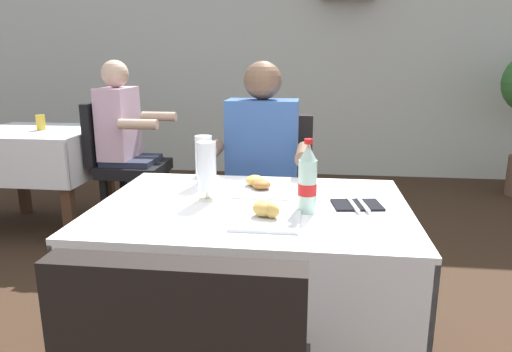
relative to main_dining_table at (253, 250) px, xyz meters
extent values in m
cube|color=silver|center=(0.12, 3.61, 0.97)|extent=(11.00, 0.12, 3.09)
cube|color=white|center=(0.00, 0.00, 0.17)|extent=(1.12, 0.81, 0.02)
cube|color=white|center=(0.00, -0.40, 0.00)|extent=(1.12, 0.02, 0.32)
cube|color=white|center=(0.00, 0.40, 0.00)|extent=(1.12, 0.02, 0.32)
cube|color=white|center=(-0.55, 0.00, 0.00)|extent=(0.02, 0.81, 0.32)
cube|color=white|center=(0.55, 0.00, 0.00)|extent=(0.02, 0.81, 0.32)
cube|color=#472D1E|center=(-0.50, -0.35, -0.21)|extent=(0.07, 0.07, 0.74)
cube|color=#472D1E|center=(-0.50, 0.35, -0.21)|extent=(0.07, 0.07, 0.74)
cube|color=#472D1E|center=(0.50, 0.35, -0.21)|extent=(0.07, 0.07, 0.74)
cube|color=black|center=(0.00, 0.71, -0.09)|extent=(0.44, 0.44, 0.08)
cube|color=black|center=(0.00, 0.96, 0.17)|extent=(0.42, 0.06, 0.44)
cube|color=black|center=(-0.17, 0.54, -0.36)|extent=(0.04, 0.04, 0.45)
cube|color=black|center=(0.17, 0.54, -0.36)|extent=(0.04, 0.04, 0.45)
cube|color=black|center=(-0.17, 0.88, -0.36)|extent=(0.04, 0.04, 0.45)
cube|color=black|center=(0.17, 0.88, -0.36)|extent=(0.04, 0.04, 0.45)
cylinder|color=#282D42|center=(-0.13, 0.51, -0.36)|extent=(0.10, 0.10, 0.45)
cylinder|color=#282D42|center=(0.03, 0.51, -0.36)|extent=(0.10, 0.10, 0.45)
cube|color=#282D42|center=(-0.05, 0.67, -0.07)|extent=(0.34, 0.36, 0.12)
cube|color=#385B9E|center=(-0.05, 0.75, 0.24)|extent=(0.36, 0.20, 0.50)
sphere|color=brown|center=(-0.05, 0.75, 0.58)|extent=(0.19, 0.19, 0.19)
cylinder|color=brown|center=(-0.26, 0.52, 0.26)|extent=(0.07, 0.26, 0.07)
cylinder|color=brown|center=(0.17, 0.52, 0.26)|extent=(0.07, 0.26, 0.07)
cube|color=white|center=(0.07, -0.18, 0.19)|extent=(0.22, 0.22, 0.01)
ellipsoid|color=gold|center=(0.08, -0.17, 0.22)|extent=(0.07, 0.07, 0.05)
ellipsoid|color=gold|center=(0.06, -0.16, 0.22)|extent=(0.10, 0.10, 0.05)
cube|color=white|center=(0.02, 0.17, 0.19)|extent=(0.23, 0.23, 0.01)
ellipsoid|color=#99602D|center=(0.01, 0.16, 0.21)|extent=(0.10, 0.10, 0.04)
ellipsoid|color=gold|center=(-0.02, 0.21, 0.21)|extent=(0.10, 0.10, 0.04)
cylinder|color=white|center=(-0.24, 0.26, 0.18)|extent=(0.07, 0.07, 0.01)
cylinder|color=white|center=(-0.24, 0.26, 0.20)|extent=(0.02, 0.02, 0.03)
cylinder|color=white|center=(-0.24, 0.26, 0.30)|extent=(0.07, 0.07, 0.17)
cylinder|color=black|center=(-0.24, 0.26, 0.25)|extent=(0.07, 0.07, 0.06)
cylinder|color=white|center=(-0.17, 0.03, 0.18)|extent=(0.07, 0.07, 0.01)
cylinder|color=white|center=(-0.17, 0.03, 0.20)|extent=(0.02, 0.02, 0.03)
cylinder|color=white|center=(-0.17, 0.03, 0.31)|extent=(0.07, 0.07, 0.18)
cylinder|color=gold|center=(-0.17, 0.03, 0.26)|extent=(0.06, 0.06, 0.09)
cylinder|color=silver|center=(0.20, -0.07, 0.27)|extent=(0.06, 0.06, 0.18)
cylinder|color=red|center=(0.20, -0.07, 0.26)|extent=(0.06, 0.06, 0.04)
cone|color=silver|center=(0.20, -0.07, 0.39)|extent=(0.06, 0.06, 0.05)
cylinder|color=red|center=(0.20, -0.07, 0.43)|extent=(0.03, 0.03, 0.02)
cube|color=black|center=(0.37, 0.02, 0.18)|extent=(0.19, 0.15, 0.01)
cube|color=silver|center=(0.36, 0.02, 0.19)|extent=(0.04, 0.19, 0.01)
cube|color=silver|center=(0.39, 0.03, 0.19)|extent=(0.04, 0.19, 0.01)
cube|color=white|center=(-1.81, 1.58, 0.17)|extent=(0.87, 0.76, 0.02)
cube|color=white|center=(-1.81, 1.21, 0.00)|extent=(0.87, 0.02, 0.32)
cube|color=white|center=(-1.81, 1.95, 0.00)|extent=(0.87, 0.02, 0.32)
cube|color=white|center=(-1.38, 1.58, 0.00)|extent=(0.02, 0.76, 0.32)
cube|color=#472D1E|center=(-1.43, 1.26, -0.21)|extent=(0.07, 0.07, 0.74)
cube|color=#472D1E|center=(-2.19, 1.90, -0.21)|extent=(0.07, 0.07, 0.74)
cube|color=#472D1E|center=(-1.43, 1.90, -0.21)|extent=(0.07, 0.07, 0.74)
cube|color=black|center=(-1.07, 1.58, -0.09)|extent=(0.44, 0.44, 0.08)
cube|color=black|center=(-1.32, 1.58, 0.17)|extent=(0.06, 0.42, 0.44)
cube|color=black|center=(-0.90, 1.41, -0.36)|extent=(0.04, 0.04, 0.45)
cube|color=black|center=(-0.90, 1.75, -0.36)|extent=(0.04, 0.04, 0.45)
cube|color=black|center=(-1.24, 1.41, -0.36)|extent=(0.04, 0.04, 0.45)
cube|color=black|center=(-1.24, 1.75, -0.36)|extent=(0.04, 0.04, 0.45)
cylinder|color=#282D42|center=(-0.93, 1.50, -0.36)|extent=(0.10, 0.10, 0.45)
cylinder|color=#282D42|center=(-0.93, 1.66, -0.36)|extent=(0.10, 0.10, 0.45)
cube|color=#282D42|center=(-1.09, 1.58, -0.07)|extent=(0.36, 0.34, 0.12)
cube|color=silver|center=(-1.17, 1.58, 0.24)|extent=(0.20, 0.36, 0.50)
sphere|color=beige|center=(-1.17, 1.58, 0.58)|extent=(0.19, 0.19, 0.19)
cylinder|color=beige|center=(-0.94, 1.37, 0.26)|extent=(0.26, 0.07, 0.07)
cylinder|color=beige|center=(-0.94, 1.80, 0.26)|extent=(0.26, 0.07, 0.07)
cylinder|color=gold|center=(-1.77, 1.58, 0.23)|extent=(0.06, 0.06, 0.11)
camera|label=1|loc=(0.21, -1.60, 0.70)|focal=32.75mm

